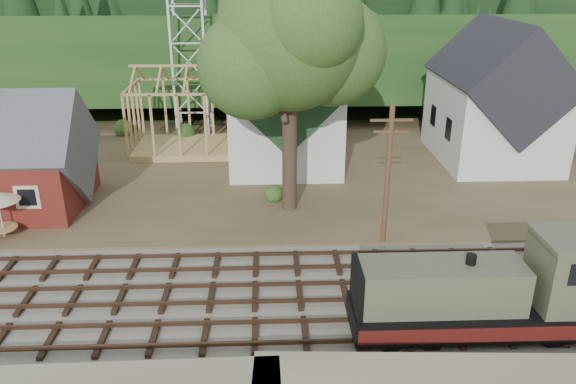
{
  "coord_description": "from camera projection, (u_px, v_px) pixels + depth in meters",
  "views": [
    {
      "loc": [
        0.65,
        -22.36,
        14.63
      ],
      "look_at": [
        1.75,
        6.0,
        3.0
      ],
      "focal_mm": 35.0,
      "sensor_mm": 36.0,
      "label": 1
    }
  ],
  "objects": [
    {
      "name": "ground",
      "position": [
        256.0,
        300.0,
        26.2
      ],
      "size": [
        140.0,
        140.0,
        0.0
      ],
      "primitive_type": "plane",
      "color": "#384C1E",
      "rests_on": "ground"
    },
    {
      "name": "railroad_bed",
      "position": [
        256.0,
        299.0,
        26.17
      ],
      "size": [
        64.0,
        11.0,
        0.16
      ],
      "primitive_type": "cube",
      "color": "#726B5B",
      "rests_on": "ground"
    },
    {
      "name": "village_flat",
      "position": [
        259.0,
        167.0,
        42.78
      ],
      "size": [
        64.0,
        26.0,
        0.3
      ],
      "primitive_type": "cube",
      "color": "brown",
      "rests_on": "ground"
    },
    {
      "name": "hillside",
      "position": [
        261.0,
        99.0,
        65.03
      ],
      "size": [
        70.0,
        28.96,
        12.74
      ],
      "primitive_type": "cube",
      "rotation": [
        -0.17,
        0.0,
        0.0
      ],
      "color": "#1E3F19",
      "rests_on": "ground"
    },
    {
      "name": "ridge",
      "position": [
        262.0,
        73.0,
        79.82
      ],
      "size": [
        80.0,
        20.0,
        12.0
      ],
      "primitive_type": "cube",
      "color": "black",
      "rests_on": "ground"
    },
    {
      "name": "church",
      "position": [
        284.0,
        97.0,
        42.5
      ],
      "size": [
        8.4,
        15.17,
        13.0
      ],
      "color": "silver",
      "rests_on": "village_flat"
    },
    {
      "name": "farmhouse",
      "position": [
        495.0,
        101.0,
        42.57
      ],
      "size": [
        8.4,
        10.8,
        10.6
      ],
      "color": "silver",
      "rests_on": "village_flat"
    },
    {
      "name": "timber_frame",
      "position": [
        184.0,
        115.0,
        45.08
      ],
      "size": [
        8.2,
        6.2,
        6.99
      ],
      "color": "tan",
      "rests_on": "village_flat"
    },
    {
      "name": "lattice_tower",
      "position": [
        188.0,
        20.0,
        48.06
      ],
      "size": [
        3.2,
        3.2,
        12.12
      ],
      "color": "silver",
      "rests_on": "village_flat"
    },
    {
      "name": "big_tree",
      "position": [
        293.0,
        47.0,
        31.72
      ],
      "size": [
        10.9,
        8.4,
        14.7
      ],
      "color": "#38281E",
      "rests_on": "village_flat"
    },
    {
      "name": "telegraph_pole_near",
      "position": [
        388.0,
        174.0,
        29.65
      ],
      "size": [
        2.2,
        0.28,
        8.0
      ],
      "color": "#4C331E",
      "rests_on": "ground"
    },
    {
      "name": "locomotive",
      "position": [
        499.0,
        295.0,
        23.02
      ],
      "size": [
        11.08,
        2.77,
        4.46
      ],
      "color": "black",
      "rests_on": "railroad_bed"
    },
    {
      "name": "car_blue",
      "position": [
        69.0,
        189.0,
        36.54
      ],
      "size": [
        1.76,
        3.8,
        1.26
      ],
      "primitive_type": "imported",
      "rotation": [
        0.0,
        0.0,
        0.07
      ],
      "color": "#5079AD",
      "rests_on": "village_flat"
    },
    {
      "name": "car_red",
      "position": [
        520.0,
        150.0,
        44.02
      ],
      "size": [
        5.1,
        2.94,
        1.34
      ],
      "primitive_type": "imported",
      "rotation": [
        0.0,
        0.0,
        1.42
      ],
      "color": "#AE380D",
      "rests_on": "village_flat"
    }
  ]
}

